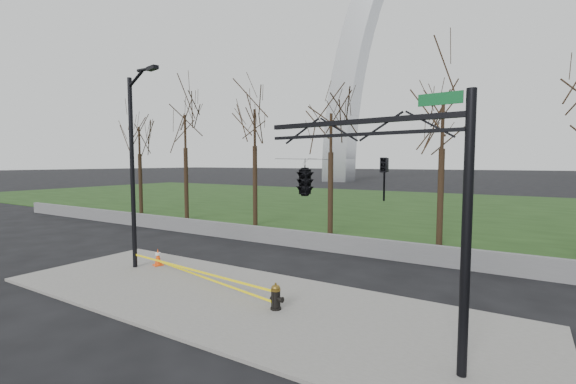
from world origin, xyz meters
The scene contains 11 objects.
ground centered at (0.00, 0.00, 0.00)m, with size 500.00×500.00×0.00m, color black.
sidewalk centered at (0.00, 0.00, 0.05)m, with size 18.00×6.00×0.10m, color slate.
grass_strip centered at (0.00, 30.00, 0.03)m, with size 120.00×40.00×0.06m, color #1B3413.
guardrail centered at (0.00, 8.00, 0.45)m, with size 60.00×0.30×0.90m, color #59595B.
gateway_arch centered at (0.00, 75.00, 32.50)m, with size 66.00×6.00×65.00m, color silver, non-canonical shape.
tree_row centered at (4.02, 12.00, 4.57)m, with size 54.04×4.00×9.14m.
fire_hydrant centered at (1.55, -0.13, 0.48)m, with size 0.50×0.33×0.82m.
traffic_cone centered at (-5.54, 1.37, 0.46)m, with size 0.48×0.48×0.72m.
street_light centered at (-5.94, 0.64, 4.69)m, with size 2.36×0.70×8.21m.
traffic_signal_mast centered at (3.62, -0.80, 4.15)m, with size 5.08×2.52×6.00m.
caution_tape centered at (-2.16, 0.44, 0.47)m, with size 7.70×1.50×0.42m.
Camera 1 is at (7.79, -9.59, 4.54)m, focal length 24.01 mm.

